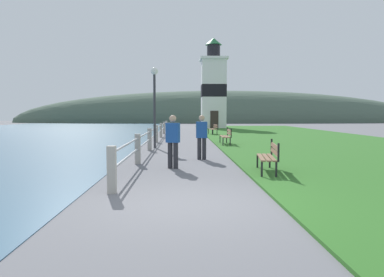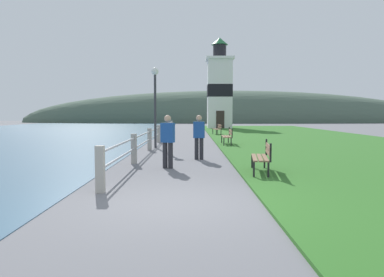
# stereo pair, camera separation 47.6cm
# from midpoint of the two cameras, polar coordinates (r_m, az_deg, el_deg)

# --- Properties ---
(ground_plane) EXTENTS (160.00, 160.00, 0.00)m
(ground_plane) POSITION_cam_midpoint_polar(r_m,az_deg,el_deg) (7.16, -1.33, -9.95)
(ground_plane) COLOR slate
(grass_verge) EXTENTS (12.00, 51.33, 0.06)m
(grass_verge) POSITION_cam_midpoint_polar(r_m,az_deg,el_deg) (25.28, 17.17, -0.13)
(grass_verge) COLOR #2D6623
(grass_verge) RESTS_ON ground_plane
(seawall_railing) EXTENTS (0.18, 28.27, 1.02)m
(seawall_railing) POSITION_cam_midpoint_polar(r_m,az_deg,el_deg) (22.09, -4.76, 0.94)
(seawall_railing) COLOR #A8A399
(seawall_railing) RESTS_ON ground_plane
(park_bench_near) EXTENTS (0.69, 1.76, 0.94)m
(park_bench_near) POSITION_cam_midpoint_polar(r_m,az_deg,el_deg) (10.69, 11.77, -2.52)
(park_bench_near) COLOR brown
(park_bench_near) RESTS_ON ground_plane
(park_bench_midway) EXTENTS (0.51, 1.88, 0.94)m
(park_bench_midway) POSITION_cam_midpoint_polar(r_m,az_deg,el_deg) (20.13, 5.92, 0.50)
(park_bench_midway) COLOR brown
(park_bench_midway) RESTS_ON ground_plane
(park_bench_far) EXTENTS (0.65, 1.72, 0.94)m
(park_bench_far) POSITION_cam_midpoint_polar(r_m,az_deg,el_deg) (29.54, 4.18, 1.57)
(park_bench_far) COLOR brown
(park_bench_far) RESTS_ON ground_plane
(lighthouse) EXTENTS (3.11, 3.11, 10.23)m
(lighthouse) POSITION_cam_midpoint_polar(r_m,az_deg,el_deg) (42.97, 4.27, 7.52)
(lighthouse) COLOR white
(lighthouse) RESTS_ON ground_plane
(person_strolling) EXTENTS (0.43, 0.27, 1.64)m
(person_strolling) POSITION_cam_midpoint_polar(r_m,az_deg,el_deg) (13.78, 1.81, 0.45)
(person_strolling) COLOR #28282D
(person_strolling) RESTS_ON ground_plane
(person_by_railing) EXTENTS (0.45, 0.33, 1.65)m
(person_by_railing) POSITION_cam_midpoint_polar(r_m,az_deg,el_deg) (11.60, -2.80, -0.16)
(person_by_railing) COLOR #28282D
(person_by_railing) RESTS_ON ground_plane
(lamp_post) EXTENTS (0.36, 0.36, 3.96)m
(lamp_post) POSITION_cam_midpoint_polar(r_m,az_deg,el_deg) (18.66, -5.16, 7.00)
(lamp_post) COLOR #333338
(lamp_post) RESTS_ON ground_plane
(distant_hillside) EXTENTS (80.00, 16.00, 12.00)m
(distant_hillside) POSITION_cam_midpoint_polar(r_m,az_deg,el_deg) (71.62, 6.06, 2.46)
(distant_hillside) COLOR #475B4C
(distant_hillside) RESTS_ON ground_plane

